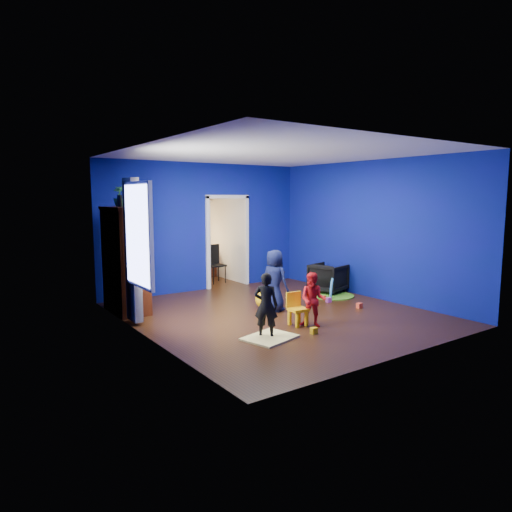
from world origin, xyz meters
TOP-DOWN VIEW (x-y plane):
  - floor at (0.00, 0.00)m, footprint 5.00×5.50m
  - ceiling at (0.00, 0.00)m, footprint 5.00×5.50m
  - wall_back at (0.00, 2.75)m, footprint 5.00×0.02m
  - wall_front at (0.00, -2.75)m, footprint 5.00×0.02m
  - wall_left at (-2.50, 0.00)m, footprint 0.02×5.50m
  - wall_right at (2.50, 0.00)m, footprint 0.02×5.50m
  - alcove at (0.60, 3.62)m, footprint 1.00×1.75m
  - armchair at (2.09, 0.85)m, footprint 0.88×0.87m
  - child_black at (-1.00, -1.01)m, footprint 0.43×0.43m
  - child_navy at (0.10, 0.23)m, footprint 0.52×0.65m
  - toddler_red at (-0.02, -0.99)m, footprint 0.55×0.56m
  - vase at (-2.21, 1.44)m, footprint 0.24×0.24m
  - potted_plant at (-2.21, 1.96)m, footprint 0.28×0.28m
  - tv_armoire at (-2.21, 1.74)m, footprint 0.58×1.14m
  - crt_tv at (-2.17, 1.74)m, footprint 0.46×0.70m
  - yellow_blanket at (-1.00, -1.11)m, footprint 0.88×0.77m
  - hopper_ball at (0.05, 0.48)m, footprint 0.36×0.36m
  - kid_chair at (-0.17, -0.79)m, footprint 0.31×0.31m
  - play_mat at (1.90, 0.51)m, footprint 0.91×0.91m
  - toy_arch at (1.90, 0.51)m, footprint 0.66×0.55m
  - window_left at (-2.48, 0.35)m, footprint 0.03×0.95m
  - curtain at (-2.37, 0.90)m, footprint 0.14×0.42m
  - doorway at (0.60, 2.75)m, footprint 1.16×0.10m
  - study_desk at (0.60, 4.26)m, footprint 0.88×0.44m
  - desk_monitor at (0.60, 4.38)m, footprint 0.40×0.05m
  - desk_lamp at (0.32, 4.32)m, footprint 0.14×0.14m
  - folding_chair at (0.60, 3.30)m, footprint 0.40×0.40m
  - book_shelf at (0.60, 4.37)m, footprint 0.88×0.24m
  - toy_0 at (1.57, -0.56)m, footprint 0.10×0.08m
  - toy_1 at (1.64, 0.79)m, footprint 0.11×0.11m
  - toy_2 at (-0.28, -1.31)m, footprint 0.10×0.08m
  - toy_3 at (1.06, 0.91)m, footprint 0.11×0.11m
  - toy_4 at (1.41, 0.13)m, footprint 0.10×0.08m

SIDE VIEW (x-z plane):
  - floor at x=0.00m, z-range -0.01..0.01m
  - play_mat at x=1.90m, z-range 0.00..0.02m
  - yellow_blanket at x=-1.00m, z-range 0.00..0.03m
  - toy_arch at x=1.90m, z-range -0.39..0.43m
  - toy_0 at x=1.57m, z-range 0.00..0.10m
  - toy_2 at x=-0.28m, z-range 0.00..0.10m
  - toy_4 at x=1.41m, z-range 0.00..0.10m
  - toy_1 at x=1.64m, z-range 0.00..0.11m
  - toy_3 at x=1.06m, z-range 0.00..0.11m
  - hopper_ball at x=0.05m, z-range 0.00..0.36m
  - kid_chair at x=-0.17m, z-range 0.00..0.50m
  - armchair at x=2.09m, z-range 0.00..0.66m
  - study_desk at x=0.60m, z-range 0.00..0.75m
  - toddler_red at x=-0.02m, z-range 0.00..0.91m
  - folding_chair at x=0.60m, z-range 0.00..0.92m
  - child_black at x=-1.00m, z-range 0.00..1.00m
  - child_navy at x=0.10m, z-range 0.00..1.16m
  - desk_lamp at x=0.32m, z-range 0.86..1.00m
  - desk_monitor at x=0.60m, z-range 0.79..1.11m
  - tv_armoire at x=-2.21m, z-range 0.00..1.96m
  - crt_tv at x=-2.17m, z-range 0.75..1.29m
  - doorway at x=0.60m, z-range 0.00..2.10m
  - alcove at x=0.60m, z-range 0.00..2.50m
  - curtain at x=-2.37m, z-range 0.05..2.45m
  - wall_back at x=0.00m, z-range 0.00..2.90m
  - wall_front at x=0.00m, z-range 0.00..2.90m
  - wall_left at x=-2.50m, z-range 0.00..2.90m
  - wall_right at x=2.50m, z-range 0.00..2.90m
  - window_left at x=-2.48m, z-range 0.77..2.33m
  - book_shelf at x=0.60m, z-range 2.00..2.04m
  - vase at x=-2.21m, z-range 1.96..2.17m
  - potted_plant at x=-2.21m, z-range 1.96..2.33m
  - ceiling at x=0.00m, z-range 2.90..2.90m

